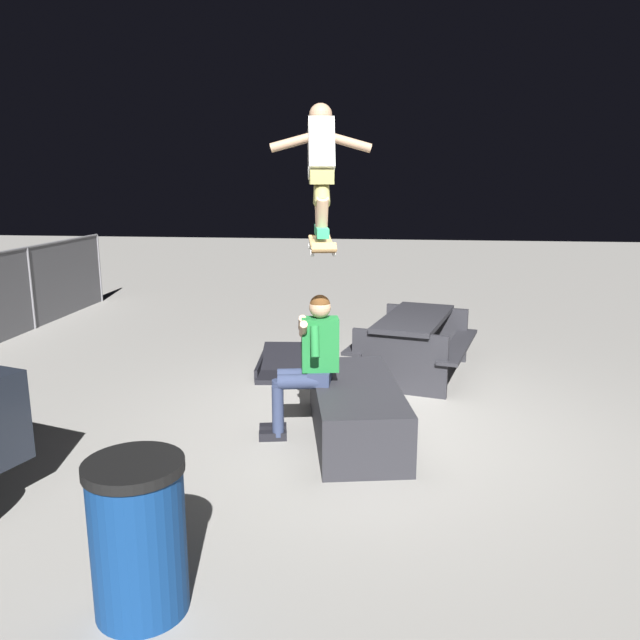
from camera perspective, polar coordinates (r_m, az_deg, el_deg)
ground_plane at (r=6.20m, az=4.63°, el=-9.98°), size 40.00×40.00×0.00m
ledge_box_main at (r=5.93m, az=3.30°, el=-8.27°), size 1.91×1.09×0.53m
person_sitting_on_ledge at (r=5.80m, az=-1.08°, el=-3.50°), size 0.60×0.78×1.36m
skateboard at (r=5.48m, az=0.13°, el=6.97°), size 1.04×0.37×0.13m
skater_airborne at (r=5.52m, az=0.10°, el=14.15°), size 0.63×0.89×1.12m
kicker_ramp at (r=7.97m, az=-2.47°, el=-4.32°), size 1.22×0.97×0.32m
picnic_table_back at (r=7.81m, az=8.61°, el=-1.42°), size 1.97×1.71×0.75m
trash_bin at (r=3.79m, az=-16.30°, el=-18.50°), size 0.55×0.55×0.90m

